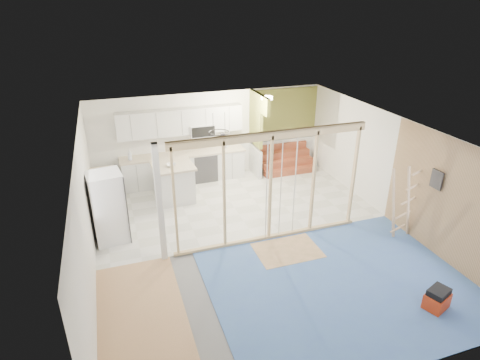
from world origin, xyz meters
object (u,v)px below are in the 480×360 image
object	(u,v)px
fridge	(109,208)
toolbox	(437,299)
ladder	(403,202)
island	(174,183)

from	to	relation	value
fridge	toolbox	world-z (taller)	fridge
fridge	ladder	world-z (taller)	ladder
island	toolbox	bearing A→B (deg)	-59.89
island	ladder	world-z (taller)	ladder
fridge	island	distance (m)	2.31
fridge	island	xyz separation A→B (m)	(1.71, 1.53, -0.31)
fridge	island	bearing A→B (deg)	33.81
fridge	ladder	xyz separation A→B (m)	(6.24, -2.02, 0.09)
ladder	fridge	bearing A→B (deg)	153.49
toolbox	ladder	xyz separation A→B (m)	(0.86, 2.16, 0.72)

